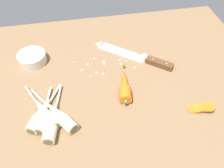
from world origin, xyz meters
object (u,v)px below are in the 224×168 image
at_px(parsnip_outer, 42,116).
at_px(prep_bowl, 32,58).
at_px(chefs_knife, 131,55).
at_px(parsnip_front, 59,115).
at_px(parsnip_mid_left, 44,112).
at_px(parsnip_mid_right, 53,121).
at_px(parsnip_back, 41,114).
at_px(whole_carrot, 125,85).
at_px(carrot_slice_stack, 201,108).

height_order(parsnip_outer, prep_bowl, same).
distance_m(chefs_knife, parsnip_front, 0.40).
distance_m(parsnip_mid_left, parsnip_mid_right, 0.04).
bearing_deg(parsnip_mid_left, parsnip_back, -152.42).
bearing_deg(chefs_knife, parsnip_outer, -144.29).
height_order(parsnip_mid_left, parsnip_outer, same).
xyz_separation_m(parsnip_front, parsnip_back, (-0.06, 0.01, 0.00)).
xyz_separation_m(whole_carrot, parsnip_mid_right, (-0.25, -0.10, -0.00)).
distance_m(parsnip_front, parsnip_back, 0.06).
distance_m(parsnip_back, parsnip_outer, 0.01).
distance_m(whole_carrot, prep_bowl, 0.39).
relative_size(parsnip_front, prep_bowl, 1.91).
distance_m(parsnip_front, parsnip_outer, 0.05).
bearing_deg(parsnip_front, parsnip_back, 166.59).
bearing_deg(parsnip_front, parsnip_outer, 172.57).
relative_size(parsnip_mid_right, prep_bowl, 2.12).
height_order(whole_carrot, prep_bowl, whole_carrot).
xyz_separation_m(parsnip_mid_left, carrot_slice_stack, (0.51, -0.07, -0.01)).
bearing_deg(parsnip_mid_right, carrot_slice_stack, -3.73).
xyz_separation_m(parsnip_back, carrot_slice_stack, (0.52, -0.06, -0.01)).
bearing_deg(parsnip_mid_left, carrot_slice_stack, -7.69).
relative_size(parsnip_outer, carrot_slice_stack, 2.18).
bearing_deg(whole_carrot, parsnip_front, -159.83).
height_order(parsnip_front, prep_bowl, same).
bearing_deg(prep_bowl, parsnip_outer, -82.07).
relative_size(whole_carrot, prep_bowl, 1.75).
relative_size(parsnip_mid_right, carrot_slice_stack, 2.67).
height_order(parsnip_mid_left, parsnip_mid_right, same).
bearing_deg(parsnip_outer, prep_bowl, 97.93).
height_order(whole_carrot, parsnip_mid_right, whole_carrot).
bearing_deg(prep_bowl, carrot_slice_stack, -31.85).
bearing_deg(prep_bowl, parsnip_mid_right, -76.88).
relative_size(parsnip_mid_left, parsnip_outer, 1.11).
bearing_deg(parsnip_outer, chefs_knife, 35.71).
height_order(carrot_slice_stack, prep_bowl, prep_bowl).
relative_size(parsnip_front, parsnip_mid_right, 0.90).
bearing_deg(whole_carrot, parsnip_outer, -164.58).
distance_m(parsnip_mid_right, parsnip_outer, 0.04).
xyz_separation_m(chefs_knife, parsnip_mid_left, (-0.35, -0.24, 0.01)).
xyz_separation_m(parsnip_mid_right, parsnip_back, (-0.04, 0.03, 0.00)).
distance_m(parsnip_mid_right, parsnip_back, 0.05).
bearing_deg(whole_carrot, chefs_knife, 69.35).
distance_m(parsnip_outer, carrot_slice_stack, 0.52).
bearing_deg(parsnip_front, parsnip_mid_right, -137.20).
bearing_deg(whole_carrot, parsnip_mid_right, -157.66).
bearing_deg(parsnip_outer, parsnip_front, -7.43).
height_order(chefs_knife, prep_bowl, prep_bowl).
height_order(whole_carrot, parsnip_mid_left, whole_carrot).
bearing_deg(parsnip_outer, carrot_slice_stack, -6.28).
relative_size(parsnip_front, parsnip_outer, 1.10).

